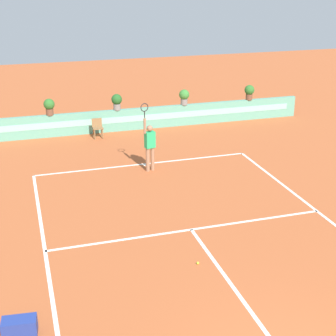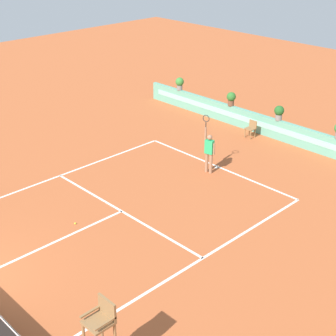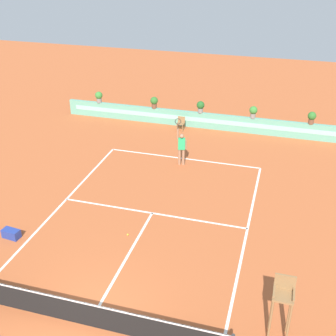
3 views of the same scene
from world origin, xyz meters
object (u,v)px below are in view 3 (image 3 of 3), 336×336
(tennis_ball_near_baseline, at_px, (128,235))
(potted_plant_far_left, at_px, (99,96))
(potted_plant_right, at_px, (253,111))
(potted_plant_centre, at_px, (201,106))
(umpire_chair, at_px, (282,301))
(potted_plant_far_right, at_px, (312,117))
(potted_plant_left, at_px, (154,102))
(gear_bag, at_px, (11,234))
(tennis_player, at_px, (181,146))
(ball_kid_chair, at_px, (181,123))

(tennis_ball_near_baseline, distance_m, potted_plant_far_left, 13.47)
(potted_plant_right, relative_size, potted_plant_centre, 1.00)
(umpire_chair, bearing_deg, potted_plant_far_right, 86.64)
(potted_plant_left, xyz_separation_m, potted_plant_far_right, (9.56, 0.00, 0.00))
(tennis_ball_near_baseline, relative_size, potted_plant_right, 0.09)
(umpire_chair, height_order, potted_plant_centre, umpire_chair)
(gear_bag, relative_size, potted_plant_right, 0.97)
(umpire_chair, height_order, potted_plant_right, umpire_chair)
(potted_plant_far_left, bearing_deg, potted_plant_left, 0.00)
(tennis_ball_near_baseline, bearing_deg, tennis_player, 85.54)
(potted_plant_left, relative_size, potted_plant_far_left, 1.00)
(tennis_player, bearing_deg, umpire_chair, -60.80)
(tennis_player, xyz_separation_m, potted_plant_centre, (-0.14, 5.21, 0.36))
(potted_plant_far_left, distance_m, potted_plant_centre, 6.79)
(tennis_player, xyz_separation_m, potted_plant_far_left, (-6.93, 5.21, 0.36))
(tennis_ball_near_baseline, relative_size, potted_plant_centre, 0.09)
(potted_plant_far_left, xyz_separation_m, potted_plant_far_right, (13.36, 0.00, 0.00))
(gear_bag, height_order, potted_plant_far_right, potted_plant_far_right)
(tennis_player, bearing_deg, tennis_ball_near_baseline, -94.46)
(potted_plant_far_left, bearing_deg, umpire_chair, -50.49)
(umpire_chair, height_order, potted_plant_left, umpire_chair)
(gear_bag, bearing_deg, umpire_chair, -10.60)
(umpire_chair, relative_size, potted_plant_right, 2.96)
(gear_bag, bearing_deg, tennis_player, 58.40)
(tennis_ball_near_baseline, distance_m, potted_plant_right, 12.38)
(tennis_ball_near_baseline, xyz_separation_m, potted_plant_right, (3.59, 11.76, 1.38))
(tennis_player, xyz_separation_m, tennis_ball_near_baseline, (-0.51, -6.55, -1.02))
(tennis_ball_near_baseline, distance_m, potted_plant_left, 12.13)
(potted_plant_far_right, bearing_deg, ball_kid_chair, -174.51)
(gear_bag, distance_m, potted_plant_left, 13.35)
(ball_kid_chair, distance_m, tennis_ball_near_baseline, 11.06)
(ball_kid_chair, relative_size, potted_plant_right, 1.17)
(potted_plant_left, bearing_deg, potted_plant_right, 0.00)
(tennis_player, relative_size, potted_plant_left, 3.57)
(gear_bag, xyz_separation_m, tennis_player, (4.90, 7.96, 0.87))
(tennis_player, height_order, potted_plant_far_right, tennis_player)
(ball_kid_chair, relative_size, potted_plant_centre, 1.17)
(ball_kid_chair, bearing_deg, tennis_ball_near_baseline, -86.50)
(tennis_player, bearing_deg, gear_bag, -121.60)
(tennis_player, height_order, potted_plant_left, tennis_player)
(umpire_chair, distance_m, potted_plant_centre, 16.16)
(umpire_chair, height_order, tennis_ball_near_baseline, umpire_chair)
(umpire_chair, relative_size, ball_kid_chair, 2.52)
(umpire_chair, height_order, potted_plant_far_right, umpire_chair)
(gear_bag, distance_m, tennis_ball_near_baseline, 4.61)
(potted_plant_far_left, height_order, potted_plant_right, same)
(ball_kid_chair, bearing_deg, potted_plant_far_right, 5.49)
(gear_bag, relative_size, potted_plant_left, 0.97)
(tennis_player, distance_m, potted_plant_far_left, 8.68)
(gear_bag, height_order, potted_plant_right, potted_plant_right)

